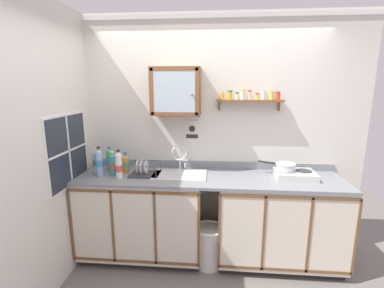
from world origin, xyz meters
TOP-DOWN VIEW (x-y plane):
  - floor at (0.00, 0.00)m, footprint 5.84×5.84m
  - back_wall at (0.00, 0.65)m, footprint 3.44×0.07m
  - side_wall_left at (-1.45, -0.29)m, footprint 0.05×3.43m
  - lower_cabinet_run at (-0.74, 0.31)m, footprint 1.34×0.65m
  - lower_cabinet_run_right at (0.76, 0.31)m, footprint 1.31×0.65m
  - countertop at (0.00, 0.31)m, footprint 2.80×0.67m
  - backsplash at (0.00, 0.62)m, footprint 2.80×0.02m
  - sink at (-0.32, 0.35)m, footprint 0.58×0.42m
  - hot_plate_stove at (0.90, 0.34)m, footprint 0.40×0.30m
  - saucepan at (0.79, 0.36)m, footprint 0.37×0.23m
  - bottle_soda_green_0 at (-1.13, 0.42)m, footprint 0.07×0.07m
  - bottle_water_blue_1 at (-1.17, 0.25)m, footprint 0.08×0.08m
  - bottle_opaque_white_2 at (-0.94, 0.20)m, footprint 0.07×0.07m
  - bottle_water_clear_3 at (-1.25, 0.35)m, footprint 0.07×0.07m
  - bottle_detergent_teal_4 at (-1.04, 0.28)m, footprint 0.07×0.07m
  - bottle_juice_amber_5 at (-0.94, 0.39)m, footprint 0.08×0.08m
  - dish_rack at (-0.71, 0.31)m, footprint 0.31×0.27m
  - wall_cabinet at (-0.37, 0.48)m, footprint 0.52×0.31m
  - spice_shelf at (0.43, 0.56)m, footprint 0.71×0.14m
  - warning_sign at (-0.21, 0.62)m, footprint 0.16×0.01m
  - window at (-1.42, 0.09)m, footprint 0.03×0.73m
  - trash_bin at (0.01, 0.18)m, footprint 0.33×0.33m

SIDE VIEW (x-z plane):
  - floor at x=0.00m, z-range 0.00..0.00m
  - trash_bin at x=0.01m, z-range 0.01..0.46m
  - lower_cabinet_run at x=-0.74m, z-range 0.00..0.94m
  - lower_cabinet_run_right at x=0.76m, z-range 0.00..0.94m
  - sink at x=-0.32m, z-range 0.72..1.16m
  - countertop at x=0.00m, z-range 0.94..0.97m
  - hot_plate_stove at x=0.90m, z-range 0.97..1.05m
  - dish_rack at x=-0.71m, z-range 0.92..1.09m
  - backsplash at x=0.00m, z-range 0.97..1.05m
  - bottle_juice_amber_5 at x=-0.94m, z-range 0.96..1.18m
  - bottle_detergent_teal_4 at x=-1.04m, z-range 0.96..1.22m
  - saucepan at x=0.79m, z-range 1.05..1.12m
  - bottle_water_clear_3 at x=-1.25m, z-range 0.96..1.23m
  - bottle_soda_green_0 at x=-1.13m, z-range 0.96..1.23m
  - bottle_opaque_white_2 at x=-0.94m, z-range 0.95..1.25m
  - bottle_water_blue_1 at x=-1.17m, z-range 0.96..1.27m
  - window at x=-1.42m, z-range 0.91..1.65m
  - side_wall_left at x=-1.45m, z-range 0.00..2.69m
  - back_wall at x=0.00m, z-range 0.01..2.70m
  - warning_sign at x=-0.21m, z-range 1.27..1.52m
  - spice_shelf at x=0.43m, z-range 1.66..1.89m
  - wall_cabinet at x=-0.37m, z-range 1.60..2.11m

